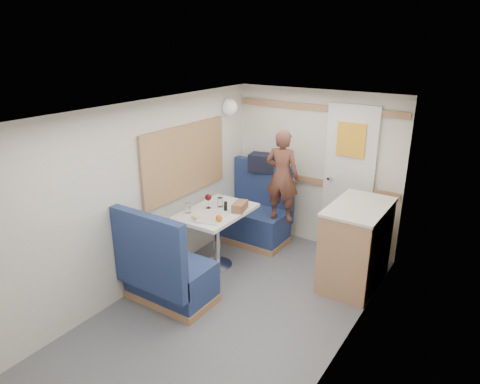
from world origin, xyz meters
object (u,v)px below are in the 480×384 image
Objects in this scene: dinette_table at (216,223)px; dome_light at (230,107)px; wine_glass at (208,198)px; bench_near at (167,276)px; person at (282,176)px; pepper_grinder at (226,206)px; cheese_block at (196,217)px; tumbler_right at (220,202)px; orange_fruit at (219,218)px; bread_loaf at (240,206)px; galley_counter at (356,244)px; tumbler_left at (188,208)px; duffel_bag at (268,163)px; beer_glass at (239,206)px; bench_far at (255,219)px; tray at (213,218)px.

dinette_table is 4.60× the size of dome_light.
bench_near is at bearing -82.27° from wine_glass.
person is 10.69× the size of pepper_grinder.
bench_near is at bearing -87.46° from cheese_block.
person is 0.81m from tumbler_right.
orange_fruit is 0.41× the size of wine_glass.
bench_near is 0.80m from orange_fruit.
tumbler_right is 0.47× the size of bread_loaf.
tumbler_right is (-1.50, -0.43, 0.31)m from galley_counter.
duffel_bag is at bearing 79.25° from tumbler_left.
tumbler_left reaches higher than dinette_table.
pepper_grinder reaches higher than dinette_table.
dome_light is at bearing 107.92° from wine_glass.
beer_glass is at bearing 24.75° from wine_glass.
tumbler_right is at bearing -105.05° from duffel_bag.
wine_glass is 1.54× the size of tumbler_right.
cheese_block is at bearing -114.72° from beer_glass.
pepper_grinder reaches higher than cheese_block.
tumbler_left is 1.03× the size of pepper_grinder.
bench_far is 9.60× the size of tumbler_right.
bench_far reaches higher than dinette_table.
dinette_table is 1.51m from dome_light.
wine_glass reaches higher than tumbler_left.
duffel_bag is (-0.41, 0.38, 0.00)m from person.
duffel_bag is 1.03m from tumbler_right.
dinette_table is at bearing -75.72° from tumbler_right.
wine_glass is at bearing 141.96° from orange_fruit.
dome_light is at bearing -177.88° from bench_far.
bench_near is 11.16× the size of cheese_block.
beer_glass is (-0.24, -0.58, -0.25)m from person.
duffel_bag is (-1.44, 0.57, 0.55)m from galley_counter.
tray is 3.25× the size of tumbler_left.
person is at bearing 52.27° from tumbler_right.
dinette_table is 0.24m from tumbler_right.
bread_loaf is at bearing -90.16° from duffel_bag.
dinette_table is 8.43× the size of tumbler_left.
duffel_bag reaches higher than galley_counter.
duffel_bag is 1.01m from beer_glass.
galley_counter is 1.89m from tumbler_left.
bread_loaf is at bearing -48.65° from dome_light.
bench_near is 4.50× the size of bread_loaf.
galley_counter is at bearing 24.63° from tumbler_left.
beer_glass is 0.87× the size of pepper_grinder.
dinette_table is 0.90m from bench_near.
bench_near is 0.83m from tumbler_left.
orange_fruit is 0.65× the size of pepper_grinder.
duffel_bag is 2.87× the size of wine_glass.
galley_counter is 10.03× the size of beer_glass.
dome_light is 2.28m from galley_counter.
tumbler_left is (-0.11, -0.24, -0.07)m from wine_glass.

